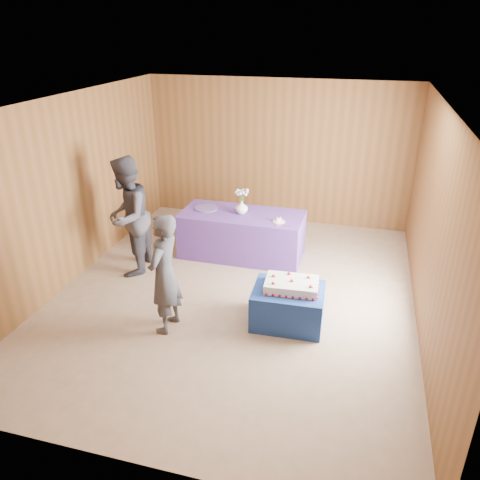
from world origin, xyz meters
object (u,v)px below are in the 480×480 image
at_px(cake_table, 288,306).
at_px(guest_left, 164,274).
at_px(sheet_cake, 292,285).
at_px(serving_table, 242,235).
at_px(vase, 242,207).
at_px(guest_right, 128,217).

relative_size(cake_table, guest_left, 0.58).
relative_size(cake_table, sheet_cake, 1.24).
bearing_deg(serving_table, vase, 121.76).
bearing_deg(vase, guest_right, -146.37).
bearing_deg(serving_table, cake_table, -57.89).
distance_m(cake_table, serving_table, 2.07).
bearing_deg(serving_table, guest_left, -99.08).
bearing_deg(guest_left, cake_table, 113.38).
relative_size(cake_table, guest_right, 0.49).
xyz_separation_m(guest_left, guest_right, (-1.15, 1.28, 0.14)).
xyz_separation_m(cake_table, serving_table, (-1.08, 1.76, 0.12)).
xyz_separation_m(vase, guest_left, (-0.37, -2.29, -0.07)).
height_order(cake_table, sheet_cake, sheet_cake).
bearing_deg(serving_table, guest_right, -146.61).
bearing_deg(sheet_cake, cake_table, -148.55).
bearing_deg(sheet_cake, vase, 119.26).
bearing_deg(sheet_cake, serving_table, 119.28).
xyz_separation_m(serving_table, guest_right, (-1.53, -0.99, 0.55)).
xyz_separation_m(serving_table, guest_left, (-0.38, -2.27, 0.41)).
relative_size(guest_left, guest_right, 0.85).
bearing_deg(cake_table, vase, 119.41).
height_order(serving_table, guest_left, guest_left).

